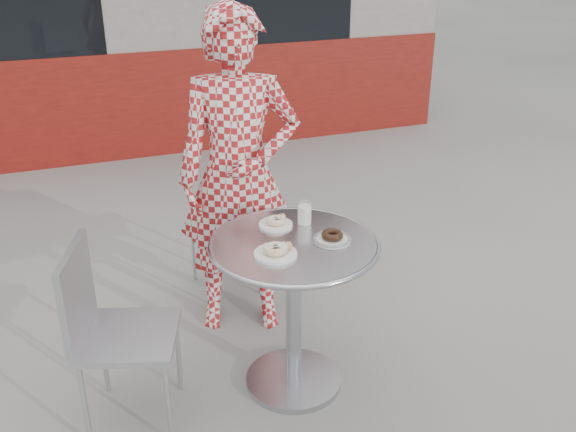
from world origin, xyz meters
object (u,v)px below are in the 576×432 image
object	(u,v)px
chair_left	(130,368)
plate_checker	(332,238)
bistro_table	(294,279)
plate_far	(276,222)
milk_cup	(304,214)
seated_person	(239,176)
plate_near	(276,251)
chair_far	(226,253)

from	to	relation	value
chair_left	plate_checker	world-z (taller)	chair_left
bistro_table	chair_left	distance (m)	0.84
bistro_table	plate_far	distance (m)	0.28
plate_far	milk_cup	size ratio (longest dim) A/B	1.45
seated_person	plate_checker	bearing A→B (deg)	-55.61
plate_near	chair_left	bearing A→B (deg)	168.71
chair_far	milk_cup	size ratio (longest dim) A/B	7.18
plate_far	plate_checker	xyz separation A→B (m)	(0.18, -0.24, -0.00)
plate_checker	plate_far	bearing A→B (deg)	127.09
chair_far	plate_far	bearing A→B (deg)	89.53
chair_far	seated_person	size ratio (longest dim) A/B	0.45
milk_cup	plate_near	bearing A→B (deg)	-132.99
chair_left	milk_cup	xyz separation A→B (m)	(0.89, 0.12, 0.57)
bistro_table	seated_person	xyz separation A→B (m)	(-0.06, 0.63, 0.28)
bistro_table	seated_person	distance (m)	0.70
chair_far	bistro_table	bearing A→B (deg)	89.91
seated_person	plate_far	size ratio (longest dim) A/B	10.97
plate_checker	milk_cup	bearing A→B (deg)	103.12
chair_far	seated_person	bearing A→B (deg)	85.41
chair_left	plate_checker	distance (m)	1.08
bistro_table	plate_checker	bearing A→B (deg)	-15.39
chair_left	plate_near	world-z (taller)	chair_left
plate_near	milk_cup	bearing A→B (deg)	47.01
bistro_table	plate_near	size ratio (longest dim) A/B	4.19
chair_left	plate_near	distance (m)	0.85
plate_checker	plate_near	bearing A→B (deg)	-172.08
milk_cup	bistro_table	bearing A→B (deg)	-125.31
plate_far	seated_person	bearing A→B (deg)	96.06
bistro_table	milk_cup	size ratio (longest dim) A/B	7.14
plate_checker	milk_cup	size ratio (longest dim) A/B	1.56
plate_far	plate_checker	size ratio (longest dim) A/B	0.93
bistro_table	chair_far	world-z (taller)	chair_far
chair_far	seated_person	world-z (taller)	seated_person
seated_person	plate_near	xyz separation A→B (m)	(-0.05, -0.72, -0.07)
chair_far	plate_checker	xyz separation A→B (m)	(0.22, -1.04, 0.55)
chair_left	milk_cup	distance (m)	1.06
bistro_table	seated_person	world-z (taller)	seated_person
plate_near	milk_cup	size ratio (longest dim) A/B	1.70
plate_far	milk_cup	world-z (taller)	milk_cup
chair_far	chair_left	world-z (taller)	chair_left
plate_near	chair_far	bearing A→B (deg)	86.69
bistro_table	milk_cup	xyz separation A→B (m)	(0.12, 0.16, 0.24)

